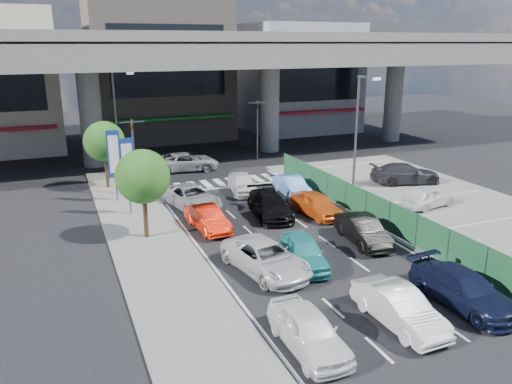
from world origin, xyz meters
name	(u,v)px	position (x,y,z in m)	size (l,w,h in m)	color
ground	(300,246)	(0.00, 0.00, 0.00)	(120.00, 120.00, 0.00)	black
parking_lot	(442,208)	(11.00, 2.00, 0.03)	(12.00, 28.00, 0.06)	slate
sidewalk_left	(147,237)	(-7.00, 4.00, 0.06)	(4.00, 30.00, 0.12)	slate
fence_run	(376,211)	(5.30, 1.00, 0.90)	(0.16, 22.00, 1.80)	#1A4E2B
expressway	(184,57)	(0.00, 22.00, 8.76)	(64.00, 14.00, 10.75)	slate
building_center	(158,67)	(0.00, 32.97, 7.49)	(14.00, 10.90, 15.00)	gray
building_east	(298,78)	(16.00, 31.97, 5.99)	(12.00, 10.90, 12.00)	gray
traffic_light_left	(133,138)	(-6.20, 12.00, 3.94)	(1.60, 1.24, 5.20)	#595B60
traffic_light_right	(257,115)	(5.50, 19.00, 3.94)	(1.60, 1.24, 5.20)	#595B60
street_lamp_right	(359,127)	(7.17, 6.00, 4.77)	(1.65, 0.22, 8.00)	#595B60
street_lamp_left	(118,114)	(-6.33, 18.00, 4.77)	(1.65, 0.22, 8.00)	#595B60
signboard_near	(128,166)	(-7.20, 7.99, 3.06)	(0.80, 0.14, 4.70)	#595B60
signboard_far	(114,156)	(-7.60, 10.99, 3.06)	(0.80, 0.14, 4.70)	#595B60
tree_near	(143,177)	(-7.00, 4.00, 3.39)	(2.80, 2.80, 4.80)	#382314
tree_far	(104,142)	(-7.80, 14.50, 3.39)	(2.80, 2.80, 4.80)	#382314
van_white_back_left	(309,330)	(-3.76, -7.99, 0.69)	(1.63, 4.05, 1.38)	white
hatch_white_back_mid	(399,307)	(0.01, -7.90, 0.69)	(1.46, 4.19, 1.38)	silver
minivan_navy_back	(464,289)	(3.25, -7.70, 0.69)	(1.93, 4.76, 1.38)	black
sedan_white_mid_left	(266,258)	(-2.75, -2.05, 0.69)	(2.29, 4.97, 1.38)	silver
taxi_teal_mid	(304,252)	(-0.86, -2.09, 0.69)	(1.63, 4.05, 1.38)	teal
hatch_black_mid_right	(363,230)	(3.22, -0.79, 0.69)	(1.46, 4.19, 1.38)	black
taxi_orange_left	(208,219)	(-3.62, 4.07, 0.64)	(1.36, 3.90, 1.29)	red
sedan_black_mid	(270,205)	(0.47, 4.84, 0.69)	(1.93, 4.76, 1.38)	black
taxi_orange_right	(316,204)	(3.10, 3.90, 0.69)	(1.63, 4.05, 1.38)	#DE5814
wagon_silver_front_left	(191,197)	(-3.43, 8.16, 0.69)	(2.29, 4.97, 1.38)	#9EA0A5
sedan_white_front_mid	(242,183)	(0.65, 9.90, 0.69)	(1.63, 4.05, 1.38)	silver
kei_truck_front_right	(292,186)	(3.55, 8.10, 0.66)	(1.40, 4.01, 1.32)	#5787D0
crossing_wagon_silver	(186,162)	(-1.33, 17.49, 0.73)	(2.41, 5.23, 1.45)	#9FA1A6
parked_sedan_white	(428,197)	(10.22, 2.51, 0.71)	(1.54, 3.84, 1.31)	white
parked_sedan_dgrey	(405,173)	(12.47, 7.53, 0.79)	(2.04, 5.02, 1.46)	#2D2C30
traffic_cone	(348,202)	(5.63, 4.36, 0.40)	(0.35, 0.35, 0.68)	red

